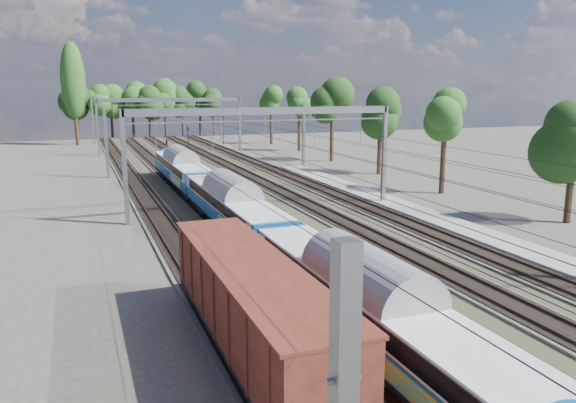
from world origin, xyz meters
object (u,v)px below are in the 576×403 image
object	(u,v)px
emu_train	(233,201)
signal_near	(188,139)
worker	(167,141)
signal_far	(223,125)
freight_boxcar	(251,304)

from	to	relation	value
emu_train	signal_near	distance (m)	44.17
worker	signal_far	size ratio (longest dim) A/B	0.34
emu_train	freight_boxcar	size ratio (longest dim) A/B	4.09
worker	signal_near	xyz separation A→B (m)	(-0.32, -22.74, 2.24)
freight_boxcar	signal_near	bearing A→B (deg)	81.25
signal_far	emu_train	bearing A→B (deg)	-105.84
emu_train	freight_boxcar	distance (m)	19.61
emu_train	signal_far	distance (m)	67.70
signal_far	signal_near	bearing A→B (deg)	-118.48
worker	freight_boxcar	bearing A→B (deg)	-175.77
emu_train	signal_near	size ratio (longest dim) A/B	12.06
freight_boxcar	worker	bearing A→B (deg)	83.34
freight_boxcar	signal_far	size ratio (longest dim) A/B	2.56
freight_boxcar	emu_train	bearing A→B (deg)	76.73
freight_boxcar	signal_near	world-z (taller)	signal_near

